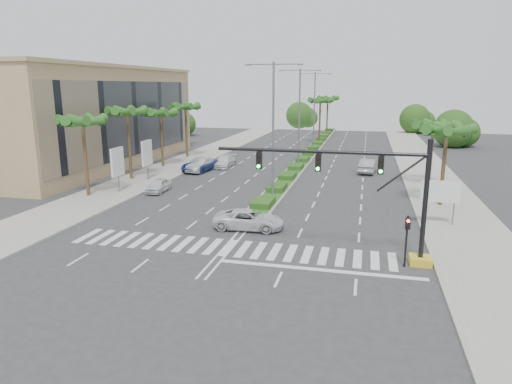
% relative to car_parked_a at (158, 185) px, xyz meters
% --- Properties ---
extents(ground, '(160.00, 160.00, 0.00)m').
position_rel_car_parked_a_xyz_m(ground, '(11.07, -13.32, -0.64)').
color(ground, '#333335').
rests_on(ground, ground).
extents(footpath_right, '(6.00, 120.00, 0.15)m').
position_rel_car_parked_a_xyz_m(footpath_right, '(26.27, 6.68, -0.57)').
color(footpath_right, gray).
rests_on(footpath_right, ground).
extents(footpath_left, '(6.00, 120.00, 0.15)m').
position_rel_car_parked_a_xyz_m(footpath_left, '(-4.13, 6.68, -0.57)').
color(footpath_left, gray).
rests_on(footpath_left, ground).
extents(median, '(2.20, 75.00, 0.20)m').
position_rel_car_parked_a_xyz_m(median, '(11.07, 31.68, -0.54)').
color(median, gray).
rests_on(median, ground).
extents(median_grass, '(1.80, 75.00, 0.04)m').
position_rel_car_parked_a_xyz_m(median_grass, '(11.07, 31.68, -0.42)').
color(median_grass, '#245B1F').
rests_on(median_grass, median).
extents(building, '(12.00, 36.00, 12.00)m').
position_rel_car_parked_a_xyz_m(building, '(-14.93, 12.68, 5.36)').
color(building, tan).
rests_on(building, ground).
extents(signal_gantry, '(12.60, 1.20, 7.20)m').
position_rel_car_parked_a_xyz_m(signal_gantry, '(20.34, -13.32, 2.82)').
color(signal_gantry, gold).
rests_on(signal_gantry, ground).
extents(pedestrian_signal, '(0.28, 0.36, 3.00)m').
position_rel_car_parked_a_xyz_m(pedestrian_signal, '(21.67, -14.00, 1.40)').
color(pedestrian_signal, black).
rests_on(pedestrian_signal, ground).
extents(direction_sign, '(2.70, 0.11, 3.40)m').
position_rel_car_parked_a_xyz_m(direction_sign, '(24.57, -5.33, 1.81)').
color(direction_sign, slate).
rests_on(direction_sign, ground).
extents(billboard_near, '(0.18, 2.10, 4.35)m').
position_rel_car_parked_a_xyz_m(billboard_near, '(-3.43, -1.32, 2.32)').
color(billboard_near, slate).
rests_on(billboard_near, ground).
extents(billboard_far, '(0.18, 2.10, 4.35)m').
position_rel_car_parked_a_xyz_m(billboard_far, '(-3.43, 4.68, 2.32)').
color(billboard_far, slate).
rests_on(billboard_far, ground).
extents(palm_left_near, '(4.57, 4.68, 7.55)m').
position_rel_car_parked_a_xyz_m(palm_left_near, '(-5.43, -3.32, 6.05)').
color(palm_left_near, brown).
rests_on(palm_left_near, ground).
extents(palm_left_mid, '(4.57, 4.68, 7.95)m').
position_rel_car_parked_a_xyz_m(palm_left_mid, '(-5.43, 4.68, 6.44)').
color(palm_left_mid, brown).
rests_on(palm_left_mid, ground).
extents(palm_left_far, '(4.57, 4.68, 7.35)m').
position_rel_car_parked_a_xyz_m(palm_left_far, '(-5.43, 12.68, 5.85)').
color(palm_left_far, brown).
rests_on(palm_left_far, ground).
extents(palm_left_end, '(4.57, 4.68, 7.75)m').
position_rel_car_parked_a_xyz_m(palm_left_end, '(-5.43, 20.68, 6.24)').
color(palm_left_end, brown).
rests_on(palm_left_end, ground).
extents(palm_right_near, '(4.57, 4.68, 7.05)m').
position_rel_car_parked_a_xyz_m(palm_right_near, '(25.57, 0.68, 5.56)').
color(palm_right_near, brown).
rests_on(palm_right_near, ground).
extents(palm_right_far, '(4.57, 4.68, 6.75)m').
position_rel_car_parked_a_xyz_m(palm_right_far, '(25.57, 8.68, 5.27)').
color(palm_right_far, brown).
rests_on(palm_right_far, ground).
extents(palm_median_a, '(4.57, 4.68, 8.05)m').
position_rel_car_parked_a_xyz_m(palm_median_a, '(11.07, 41.68, 6.53)').
color(palm_median_a, brown).
rests_on(palm_median_a, ground).
extents(palm_median_b, '(4.57, 4.68, 8.05)m').
position_rel_car_parked_a_xyz_m(palm_median_b, '(11.07, 56.68, 6.53)').
color(palm_median_b, brown).
rests_on(palm_median_b, ground).
extents(streetlight_near, '(5.10, 0.25, 12.00)m').
position_rel_car_parked_a_xyz_m(streetlight_near, '(11.07, 0.68, 6.17)').
color(streetlight_near, slate).
rests_on(streetlight_near, ground).
extents(streetlight_mid, '(5.10, 0.25, 12.00)m').
position_rel_car_parked_a_xyz_m(streetlight_mid, '(11.07, 16.68, 6.17)').
color(streetlight_mid, slate).
rests_on(streetlight_mid, ground).
extents(streetlight_far, '(5.10, 0.25, 12.00)m').
position_rel_car_parked_a_xyz_m(streetlight_far, '(11.07, 32.68, 6.17)').
color(streetlight_far, slate).
rests_on(streetlight_far, ground).
extents(car_parked_a, '(1.67, 3.82, 1.28)m').
position_rel_car_parked_a_xyz_m(car_parked_a, '(0.00, 0.00, 0.00)').
color(car_parked_a, silver).
rests_on(car_parked_a, ground).
extents(car_parked_b, '(2.20, 4.99, 1.59)m').
position_rel_car_parked_a_xyz_m(car_parked_b, '(0.24, 10.97, 0.16)').
color(car_parked_b, '#AFAEB3').
rests_on(car_parked_b, ground).
extents(car_parked_c, '(3.34, 5.98, 1.58)m').
position_rel_car_parked_a_xyz_m(car_parked_c, '(-0.05, 11.38, 0.15)').
color(car_parked_c, navy).
rests_on(car_parked_c, ground).
extents(car_parked_d, '(2.07, 4.85, 1.39)m').
position_rel_car_parked_a_xyz_m(car_parked_d, '(2.03, 14.66, 0.06)').
color(car_parked_d, white).
rests_on(car_parked_d, ground).
extents(car_crossing, '(5.11, 2.55, 1.39)m').
position_rel_car_parked_a_xyz_m(car_crossing, '(11.37, -9.22, 0.05)').
color(car_crossing, silver).
rests_on(car_crossing, ground).
extents(car_right, '(2.32, 5.12, 1.63)m').
position_rel_car_parked_a_xyz_m(car_right, '(19.57, 15.05, 0.17)').
color(car_right, '#ACACB1').
rests_on(car_right, ground).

